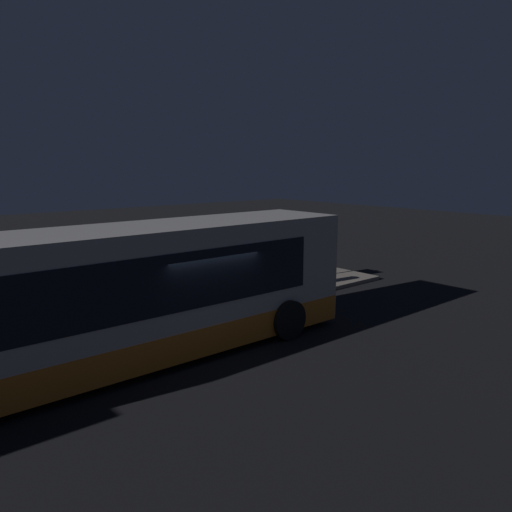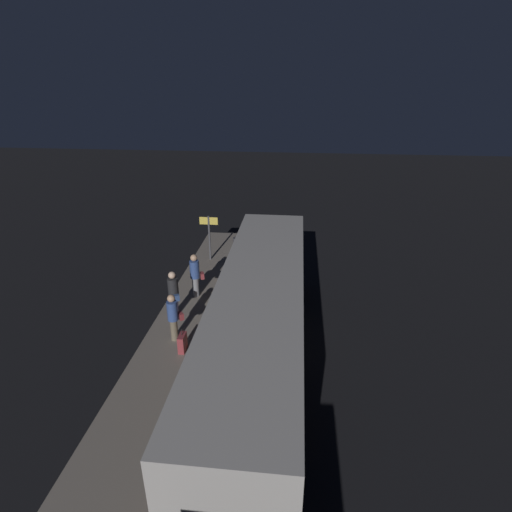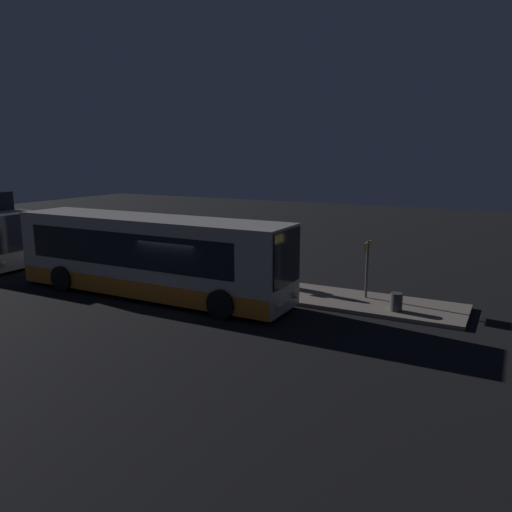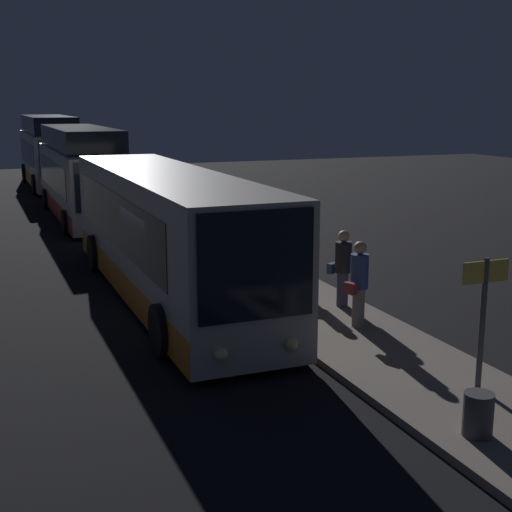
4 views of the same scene
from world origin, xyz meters
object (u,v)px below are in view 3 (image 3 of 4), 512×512
bus_lead (149,257)px  passenger_boarding (216,258)px  passenger_waiting (251,259)px  suitcase (200,273)px  trash_bin (396,302)px  sign_post (367,261)px  passenger_with_bags (278,263)px

bus_lead → passenger_boarding: size_ratio=6.94×
passenger_waiting → suitcase: bearing=83.1°
trash_bin → suitcase: bearing=176.6°
trash_bin → bus_lead: bearing=-167.4°
bus_lead → passenger_waiting: bus_lead is taller
bus_lead → passenger_waiting: bearing=51.8°
suitcase → bus_lead: bearing=-103.7°
sign_post → suitcase: bearing=-175.0°
passenger_waiting → sign_post: bearing=-122.2°
bus_lead → suitcase: 2.93m
passenger_waiting → passenger_with_bags: (1.53, -0.44, 0.03)m
passenger_with_bags → sign_post: bearing=161.6°
passenger_waiting → sign_post: sign_post is taller
passenger_waiting → passenger_boarding: bearing=76.8°
passenger_boarding → trash_bin: 8.26m
suitcase → trash_bin: 8.78m
passenger_waiting → passenger_with_bags: passenger_with_bags is taller
suitcase → sign_post: bearing=5.0°
bus_lead → suitcase: (0.64, 2.62, -1.15)m
passenger_boarding → sign_post: size_ratio=0.77×
passenger_boarding → passenger_waiting: size_ratio=0.96×
passenger_boarding → passenger_with_bags: bearing=137.7°
passenger_boarding → trash_bin: (8.18, -0.95, -0.63)m
bus_lead → suitcase: size_ratio=14.38×
passenger_boarding → trash_bin: bearing=131.0°
sign_post → trash_bin: size_ratio=3.47×
passenger_waiting → sign_post: size_ratio=0.80×
passenger_with_bags → trash_bin: (5.12, -0.95, -0.69)m
passenger_with_bags → sign_post: 3.74m
passenger_with_bags → sign_post: (3.71, 0.20, 0.44)m
passenger_waiting → passenger_with_bags: bearing=-135.7°
passenger_with_bags → sign_post: size_ratio=0.83×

